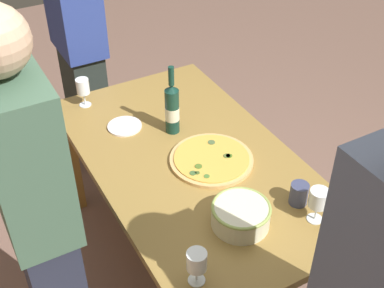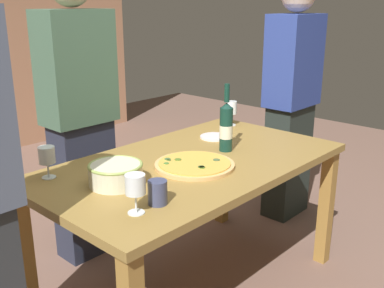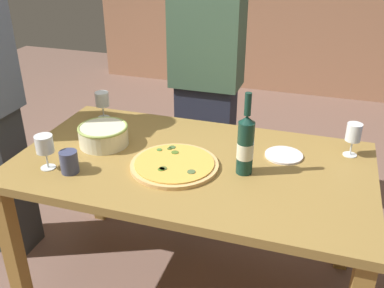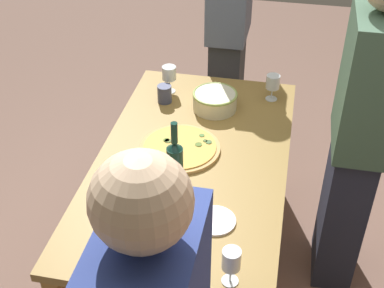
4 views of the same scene
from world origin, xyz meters
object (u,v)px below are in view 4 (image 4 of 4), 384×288
Objects in this scene: wine_glass_near_pizza at (231,261)px; wine_glass_by_bottle at (169,74)px; cup_amber at (165,94)px; person_guest_left at (229,29)px; pizza at (180,148)px; serving_bowl at (215,100)px; side_plate at (215,221)px; wine_bottle at (175,168)px; dining_table at (192,174)px; wine_glass_far_left at (273,83)px; person_guest_right at (359,137)px.

wine_glass_near_pizza is 1.01× the size of wine_glass_by_bottle.
cup_amber is 0.06× the size of person_guest_left.
pizza is 0.42m from serving_bowl.
person_guest_left is (-1.54, -0.18, 0.15)m from side_plate.
wine_bottle is 1.39m from person_guest_left.
wine_bottle is at bearing -5.52° from dining_table.
dining_table is at bearing -27.64° from wine_glass_far_left.
wine_glass_near_pizza is at bearing 24.76° from cup_amber.
person_guest_left reaches higher than pizza.
person_guest_right is (0.47, 0.43, 0.03)m from wine_glass_far_left.
serving_bowl is 0.14× the size of person_guest_left.
wine_bottle is 0.86m from wine_glass_by_bottle.
wine_glass_by_bottle is (-0.59, -0.25, 0.21)m from dining_table.
person_guest_right reaches higher than wine_bottle.
cup_amber is (0.14, -0.57, -0.05)m from wine_glass_far_left.
wine_glass_far_left is (-0.62, 0.32, 0.19)m from dining_table.
wine_glass_far_left reaches higher than cup_amber.
wine_glass_by_bottle is 1.09m from person_guest_right.
side_plate is at bearing 9.69° from serving_bowl.
cup_amber is 0.96m from side_plate.
serving_bowl is at bearing 165.67° from pizza.
person_guest_left is at bearing 156.05° from wine_glass_by_bottle.
serving_bowl is at bearing 87.17° from cup_amber.
person_guest_left is at bearing -171.25° from wine_glass_near_pizza.
serving_bowl is 1.62× the size of wine_glass_far_left.
pizza is at bearing -129.61° from dining_table.
side_plate is 0.10× the size of person_guest_right.
person_guest_left is 1.25m from person_guest_right.
serving_bowl is 0.31m from wine_glass_by_bottle.
pizza is 0.33m from wine_bottle.
pizza is 0.69m from wine_glass_far_left.
side_plate is (1.01, -0.15, -0.10)m from wine_glass_far_left.
wine_glass_far_left is at bearing 93.22° from wine_glass_by_bottle.
wine_glass_by_bottle is at bearing 179.72° from cup_amber.
person_guest_left is at bearing -179.99° from dining_table.
person_guest_right is (0.43, 1.00, 0.01)m from wine_glass_by_bottle.
wine_glass_by_bottle reaches higher than wine_glass_far_left.
dining_table is 6.63× the size of serving_bowl.
person_guest_right is (-0.39, 0.78, -0.01)m from wine_bottle.
person_guest_left reaches higher than wine_glass_near_pizza.
serving_bowl is 2.43× the size of cup_amber.
person_guest_left reaches higher than dining_table.
serving_bowl is 0.71m from wine_bottle.
serving_bowl is at bearing -34.50° from person_guest_right.
pizza is at bearing -3.73° from person_guest_left.
pizza reaches higher than dining_table.
serving_bowl is at bearing 175.54° from wine_bottle.
side_plate is at bearing -8.32° from wine_glass_far_left.
pizza is 0.45m from cup_amber.
wine_glass_near_pizza is at bearing 49.13° from person_guest_right.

